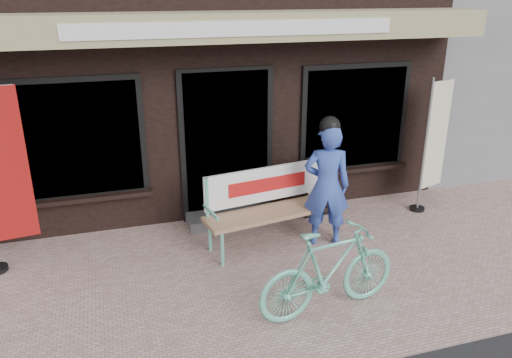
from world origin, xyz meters
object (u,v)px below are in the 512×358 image
object	(u,v)px
bicycle	(329,271)
menu_stand	(319,186)
nobori_cream	(434,142)
person	(327,183)
nobori_red	(1,177)
bench	(271,200)

from	to	relation	value
bicycle	menu_stand	distance (m)	2.38
nobori_cream	menu_stand	size ratio (longest dim) A/B	2.20
person	nobori_red	size ratio (longest dim) A/B	0.76
nobori_red	person	bearing A→B (deg)	-15.56
nobori_red	nobori_cream	distance (m)	5.85
bicycle	nobori_red	xyz separation A→B (m)	(-3.26, 1.92, 0.70)
bicycle	nobori_red	distance (m)	3.84
bicycle	nobori_cream	xyz separation A→B (m)	(2.59, 2.01, 0.57)
person	bicycle	size ratio (longest dim) A/B	1.08
person	nobori_cream	bearing A→B (deg)	35.75
bench	nobori_cream	world-z (taller)	nobori_cream
nobori_cream	nobori_red	bearing A→B (deg)	162.89
bench	bicycle	world-z (taller)	bench
bench	person	xyz separation A→B (m)	(0.67, -0.25, 0.26)
nobori_cream	bicycle	bearing A→B (deg)	-160.24
nobori_red	nobori_cream	world-z (taller)	nobori_red
bench	nobori_cream	size ratio (longest dim) A/B	0.95
person	nobori_red	distance (m)	3.90
bench	nobori_cream	xyz separation A→B (m)	(2.67, 0.36, 0.45)
bench	menu_stand	size ratio (longest dim) A/B	2.08
person	bicycle	xyz separation A→B (m)	(-0.59, -1.41, -0.37)
nobori_cream	person	bearing A→B (deg)	178.82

